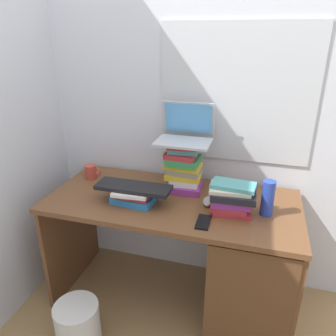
# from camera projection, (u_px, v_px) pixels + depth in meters

# --- Properties ---
(ground_plane) EXTENTS (6.00, 6.00, 0.00)m
(ground_plane) POSITION_uv_depth(u_px,v_px,m) (172.00, 297.00, 2.15)
(ground_plane) COLOR #9E7A4C
(wall_back) EXTENTS (6.00, 0.06, 2.60)m
(wall_back) POSITION_uv_depth(u_px,v_px,m) (190.00, 89.00, 1.98)
(wall_back) COLOR silver
(wall_back) RESTS_ON ground
(wall_left) EXTENTS (0.05, 6.00, 2.60)m
(wall_left) POSITION_uv_depth(u_px,v_px,m) (19.00, 92.00, 1.89)
(wall_left) COLOR silver
(wall_left) RESTS_ON ground
(desk) EXTENTS (1.43, 0.66, 0.74)m
(desk) POSITION_uv_depth(u_px,v_px,m) (231.00, 260.00, 1.88)
(desk) COLOR brown
(desk) RESTS_ON ground
(book_stack_tall) EXTENTS (0.23, 0.19, 0.30)m
(book_stack_tall) POSITION_uv_depth(u_px,v_px,m) (183.00, 168.00, 1.92)
(book_stack_tall) COLOR #8C338C
(book_stack_tall) RESTS_ON desk
(book_stack_keyboard_riser) EXTENTS (0.24, 0.20, 0.08)m
(book_stack_keyboard_riser) POSITION_uv_depth(u_px,v_px,m) (134.00, 196.00, 1.82)
(book_stack_keyboard_riser) COLOR #2672B2
(book_stack_keyboard_riser) RESTS_ON desk
(book_stack_side) EXTENTS (0.25, 0.19, 0.17)m
(book_stack_side) POSITION_uv_depth(u_px,v_px,m) (232.00, 198.00, 1.70)
(book_stack_side) COLOR #B22D33
(book_stack_side) RESTS_ON desk
(laptop) EXTENTS (0.31, 0.26, 0.22)m
(laptop) POSITION_uv_depth(u_px,v_px,m) (185.00, 132.00, 1.89)
(laptop) COLOR #B7BABF
(laptop) RESTS_ON book_stack_tall
(keyboard) EXTENTS (0.42, 0.14, 0.02)m
(keyboard) POSITION_uv_depth(u_px,v_px,m) (133.00, 187.00, 1.79)
(keyboard) COLOR black
(keyboard) RESTS_ON book_stack_keyboard_riser
(computer_mouse) EXTENTS (0.06, 0.10, 0.04)m
(computer_mouse) POSITION_uv_depth(u_px,v_px,m) (209.00, 201.00, 1.81)
(computer_mouse) COLOR #A5A8AD
(computer_mouse) RESTS_ON desk
(mug) EXTENTS (0.11, 0.08, 0.09)m
(mug) POSITION_uv_depth(u_px,v_px,m) (91.00, 172.00, 2.11)
(mug) COLOR #B23F33
(mug) RESTS_ON desk
(water_bottle) EXTENTS (0.07, 0.07, 0.19)m
(water_bottle) POSITION_uv_depth(u_px,v_px,m) (268.00, 198.00, 1.67)
(water_bottle) COLOR #263FA5
(water_bottle) RESTS_ON desk
(cell_phone) EXTENTS (0.07, 0.14, 0.01)m
(cell_phone) POSITION_uv_depth(u_px,v_px,m) (203.00, 222.00, 1.63)
(cell_phone) COLOR black
(cell_phone) RESTS_ON desk
(wastebasket) EXTENTS (0.24, 0.24, 0.28)m
(wastebasket) POSITION_uv_depth(u_px,v_px,m) (78.00, 326.00, 1.77)
(wastebasket) COLOR silver
(wastebasket) RESTS_ON ground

